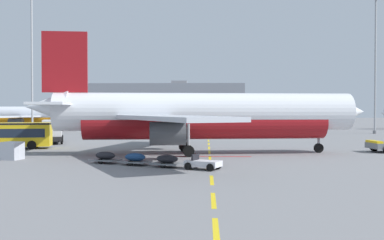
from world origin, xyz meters
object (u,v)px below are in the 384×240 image
(baggage_train, at_px, (151,159))
(uld_cargo_container, at_px, (12,151))
(airliner_foreground, at_px, (200,115))
(fuel_service_truck, at_px, (53,131))
(apron_light_mast_near, at_px, (32,41))
(airliner_mid_left, at_px, (10,116))
(apron_light_mast_far, at_px, (375,48))

(baggage_train, distance_m, uld_cargo_container, 13.86)
(airliner_foreground, xyz_separation_m, fuel_service_truck, (-19.94, 14.14, -2.30))
(airliner_foreground, xyz_separation_m, baggage_train, (-3.75, -10.25, -3.42))
(baggage_train, distance_m, apron_light_mast_near, 58.89)
(airliner_mid_left, xyz_separation_m, fuel_service_truck, (19.68, -32.26, -1.64))
(fuel_service_truck, bearing_deg, baggage_train, -56.43)
(airliner_mid_left, height_order, apron_light_mast_far, apron_light_mast_far)
(fuel_service_truck, xyz_separation_m, uld_cargo_container, (3.05, -19.98, -0.85))
(airliner_mid_left, relative_size, uld_cargo_container, 15.17)
(apron_light_mast_near, bearing_deg, airliner_mid_left, 134.05)
(fuel_service_truck, height_order, apron_light_mast_near, apron_light_mast_near)
(uld_cargo_container, xyz_separation_m, apron_light_mast_far, (49.23, 46.24, 15.24))
(airliner_foreground, distance_m, baggage_train, 11.44)
(airliner_foreground, bearing_deg, airliner_mid_left, 130.49)
(fuel_service_truck, relative_size, baggage_train, 0.66)
(uld_cargo_container, height_order, apron_light_mast_near, apron_light_mast_near)
(fuel_service_truck, height_order, baggage_train, fuel_service_truck)
(airliner_foreground, xyz_separation_m, airliner_mid_left, (-39.61, 46.40, -0.66))
(airliner_foreground, height_order, airliner_mid_left, airliner_foreground)
(airliner_foreground, height_order, uld_cargo_container, airliner_foreground)
(fuel_service_truck, bearing_deg, apron_light_mast_far, 26.67)
(baggage_train, height_order, uld_cargo_container, uld_cargo_container)
(airliner_foreground, relative_size, apron_light_mast_far, 1.34)
(uld_cargo_container, relative_size, apron_light_mast_near, 0.07)
(baggage_train, bearing_deg, apron_light_mast_far, 54.52)
(uld_cargo_container, bearing_deg, apron_light_mast_near, 108.85)
(apron_light_mast_near, xyz_separation_m, apron_light_mast_far, (64.39, 1.83, -1.37))
(airliner_mid_left, distance_m, fuel_service_truck, 37.82)
(airliner_foreground, height_order, apron_light_mast_near, apron_light_mast_near)
(fuel_service_truck, xyz_separation_m, apron_light_mast_near, (-12.10, 24.43, 15.76))
(uld_cargo_container, bearing_deg, airliner_mid_left, 113.52)
(airliner_mid_left, bearing_deg, apron_light_mast_far, -4.76)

